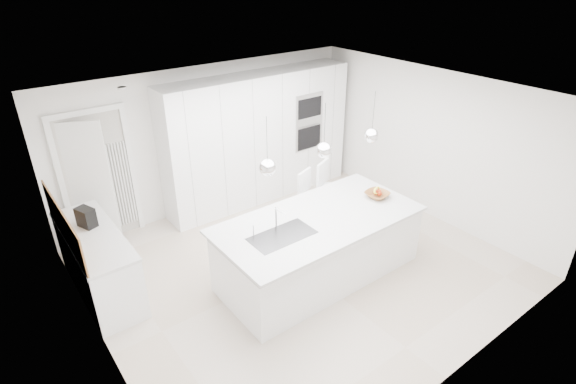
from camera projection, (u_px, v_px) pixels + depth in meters
floor at (300, 266)px, 6.58m from camera, size 5.50×5.50×0.00m
wall_back at (211, 138)px, 7.76m from camera, size 5.50×0.00×5.50m
wall_left at (89, 266)px, 4.52m from camera, size 0.00×5.00×5.00m
ceiling at (303, 99)px, 5.42m from camera, size 5.50×5.50×0.00m
tall_cabinets at (259, 138)px, 8.03m from camera, size 3.60×0.60×2.30m
oven_stack at (309, 122)px, 8.20m from camera, size 0.62×0.04×1.05m
doorway_frame at (99, 180)px, 6.80m from camera, size 1.11×0.08×2.13m
hallway_door at (83, 187)px, 6.64m from camera, size 0.76×0.38×2.00m
radiator at (122, 185)px, 7.04m from camera, size 0.32×0.04×1.40m
left_base_cabinets at (99, 264)px, 5.91m from camera, size 0.60×1.80×0.86m
left_worktop at (92, 235)px, 5.70m from camera, size 0.62×1.82×0.04m
oak_backsplash at (63, 224)px, 5.42m from camera, size 0.02×1.80×0.50m
island_base at (320, 249)px, 6.22m from camera, size 2.80×1.20×0.86m
island_worktop at (319, 219)px, 6.05m from camera, size 2.84×1.40×0.04m
island_sink at (282, 241)px, 5.69m from camera, size 0.84×0.44×0.18m
island_tap at (276, 218)px, 5.75m from camera, size 0.02×0.02×0.30m
pendant_left at (267, 167)px, 5.09m from camera, size 0.20×0.20×0.20m
pendant_mid at (324, 150)px, 5.54m from camera, size 0.20×0.20×0.20m
pendant_right at (372, 136)px, 6.00m from camera, size 0.20×0.20×0.20m
fruit_bowl at (377, 195)px, 6.55m from camera, size 0.37×0.37×0.08m
espresso_machine at (86, 217)px, 5.80m from camera, size 0.23×0.28×0.26m
bar_stool_left at (309, 207)px, 7.02m from camera, size 0.52×0.60×1.11m
bar_stool_right at (328, 198)px, 7.21m from camera, size 0.56×0.64×1.16m
apple_a at (376, 192)px, 6.55m from camera, size 0.08×0.08×0.08m
apple_b at (380, 194)px, 6.53m from camera, size 0.07×0.07×0.07m
apple_c at (379, 192)px, 6.58m from camera, size 0.08×0.08×0.08m
banana_bunch at (377, 190)px, 6.53m from camera, size 0.21×0.16×0.19m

